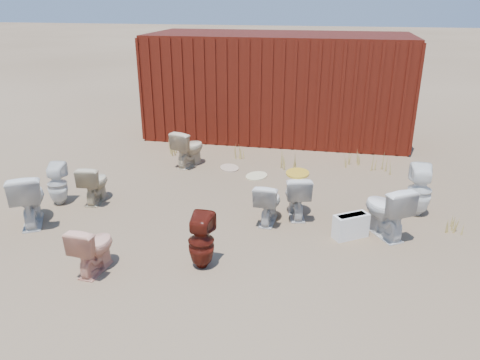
% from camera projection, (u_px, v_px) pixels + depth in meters
% --- Properties ---
extents(ground, '(100.00, 100.00, 0.00)m').
position_uv_depth(ground, '(232.00, 229.00, 6.90)').
color(ground, brown).
rests_on(ground, ground).
extents(shipping_container, '(6.00, 2.40, 2.40)m').
position_uv_depth(shipping_container, '(278.00, 86.00, 11.20)').
color(shipping_container, '#48140C').
rests_on(shipping_container, ground).
extents(toilet_front_a, '(0.79, 0.93, 0.82)m').
position_uv_depth(toilet_front_a, '(28.00, 198.00, 6.94)').
color(toilet_front_a, silver).
rests_on(toilet_front_a, ground).
extents(toilet_front_pink, '(0.42, 0.66, 0.65)m').
position_uv_depth(toilet_front_pink, '(93.00, 247.00, 5.75)').
color(toilet_front_pink, '#E59E84').
rests_on(toilet_front_pink, ground).
extents(toilet_front_c, '(0.40, 0.65, 0.64)m').
position_uv_depth(toilet_front_c, '(268.00, 202.00, 7.02)').
color(toilet_front_c, silver).
rests_on(toilet_front_c, ground).
extents(toilet_front_maroon, '(0.34, 0.35, 0.72)m').
position_uv_depth(toilet_front_maroon, '(201.00, 241.00, 5.82)').
color(toilet_front_maroon, '#54160E').
rests_on(toilet_front_maroon, ground).
extents(toilet_front_e, '(0.78, 0.88, 0.78)m').
position_uv_depth(toilet_front_e, '(386.00, 210.00, 6.60)').
color(toilet_front_e, white).
rests_on(toilet_front_e, ground).
extents(toilet_back_a, '(0.37, 0.38, 0.70)m').
position_uv_depth(toilet_back_a, '(57.00, 184.00, 7.62)').
color(toilet_back_a, white).
rests_on(toilet_back_a, ground).
extents(toilet_back_beige_left, '(0.42, 0.67, 0.65)m').
position_uv_depth(toilet_back_beige_left, '(94.00, 183.00, 7.72)').
color(toilet_back_beige_left, '#C3B38E').
rests_on(toilet_back_beige_left, ground).
extents(toilet_back_beige_right, '(0.64, 0.82, 0.74)m').
position_uv_depth(toilet_back_beige_right, '(189.00, 148.00, 9.35)').
color(toilet_back_beige_right, beige).
rests_on(toilet_back_beige_right, ground).
extents(toilet_back_yellowlid, '(0.53, 0.75, 0.70)m').
position_uv_depth(toilet_back_yellowlid, '(296.00, 195.00, 7.21)').
color(toilet_back_yellowlid, silver).
rests_on(toilet_back_yellowlid, ground).
extents(toilet_back_e, '(0.37, 0.38, 0.81)m').
position_uv_depth(toilet_back_e, '(420.00, 190.00, 7.23)').
color(toilet_back_e, white).
rests_on(toilet_back_e, ground).
extents(yellow_lid, '(0.35, 0.44, 0.02)m').
position_uv_depth(yellow_lid, '(298.00, 173.00, 7.07)').
color(yellow_lid, gold).
rests_on(yellow_lid, toilet_back_yellowlid).
extents(loose_tank, '(0.53, 0.44, 0.35)m').
position_uv_depth(loose_tank, '(351.00, 226.00, 6.61)').
color(loose_tank, white).
rests_on(loose_tank, ground).
extents(loose_lid_near, '(0.52, 0.59, 0.02)m').
position_uv_depth(loose_lid_near, '(256.00, 176.00, 8.90)').
color(loose_lid_near, beige).
rests_on(loose_lid_near, ground).
extents(loose_lid_far, '(0.54, 0.58, 0.02)m').
position_uv_depth(loose_lid_far, '(229.00, 168.00, 9.31)').
color(loose_lid_far, tan).
rests_on(loose_lid_far, ground).
extents(weed_clump_a, '(0.36, 0.36, 0.33)m').
position_uv_depth(weed_clump_a, '(172.00, 147.00, 10.09)').
color(weed_clump_a, '#A38B41').
rests_on(weed_clump_a, ground).
extents(weed_clump_b, '(0.32, 0.32, 0.31)m').
position_uv_depth(weed_clump_b, '(288.00, 160.00, 9.31)').
color(weed_clump_b, '#A38B41').
rests_on(weed_clump_b, ground).
extents(weed_clump_c, '(0.36, 0.36, 0.34)m').
position_uv_depth(weed_clump_c, '(380.00, 163.00, 9.12)').
color(weed_clump_c, '#A38B41').
rests_on(weed_clump_c, ground).
extents(weed_clump_d, '(0.30, 0.30, 0.28)m').
position_uv_depth(weed_clump_d, '(241.00, 151.00, 9.89)').
color(weed_clump_d, '#A38B41').
rests_on(weed_clump_d, ground).
extents(weed_clump_e, '(0.34, 0.34, 0.30)m').
position_uv_depth(weed_clump_e, '(352.00, 158.00, 9.44)').
color(weed_clump_e, '#A38B41').
rests_on(weed_clump_e, ground).
extents(weed_clump_f, '(0.28, 0.28, 0.22)m').
position_uv_depth(weed_clump_f, '(455.00, 224.00, 6.83)').
color(weed_clump_f, '#A38B41').
rests_on(weed_clump_f, ground).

